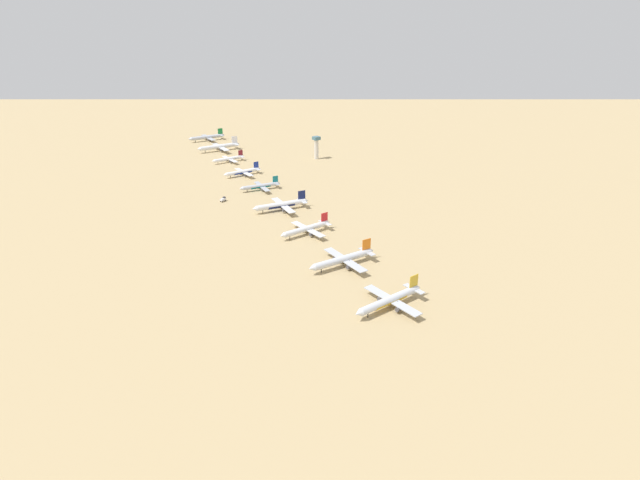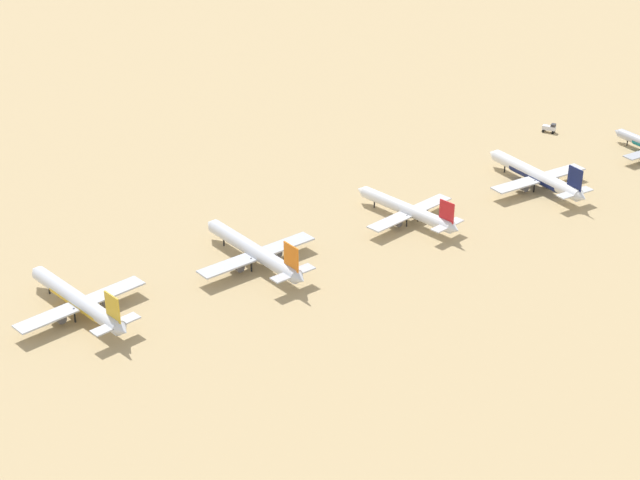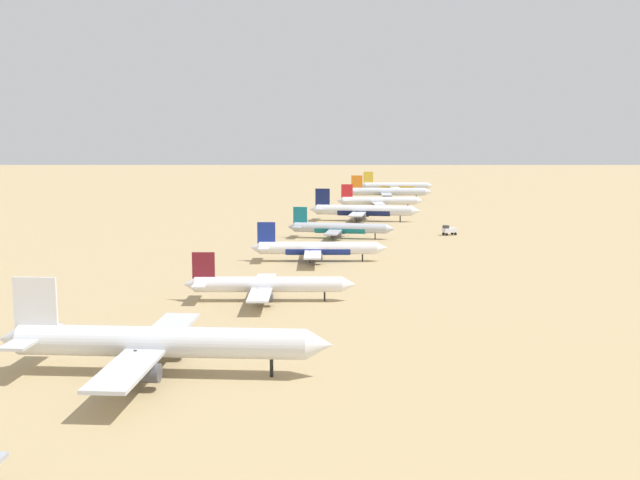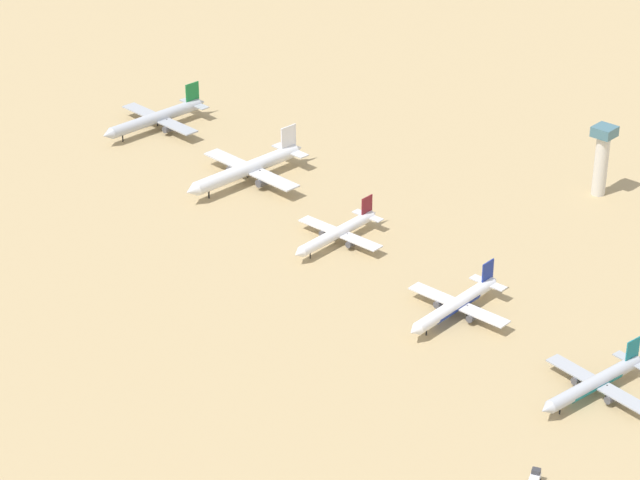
{
  "view_description": "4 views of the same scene",
  "coord_description": "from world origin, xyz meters",
  "px_view_note": "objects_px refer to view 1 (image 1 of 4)",
  "views": [
    {
      "loc": [
        212.54,
        405.36,
        149.07
      ],
      "look_at": [
        29.37,
        138.25,
        6.82
      ],
      "focal_mm": 28.63,
      "sensor_mm": 36.0,
      "label": 1
    },
    {
      "loc": [
        -192.61,
        335.91,
        153.52
      ],
      "look_at": [
        25.92,
        147.2,
        3.97
      ],
      "focal_mm": 57.27,
      "sensor_mm": 36.0,
      "label": 2
    },
    {
      "loc": [
        -3.77,
        -280.76,
        38.07
      ],
      "look_at": [
        -6.33,
        -50.48,
        6.12
      ],
      "focal_mm": 42.11,
      "sensor_mm": 36.0,
      "label": 3
    },
    {
      "loc": [
        266.62,
        141.64,
        202.82
      ],
      "look_at": [
        -10.0,
        -110.72,
        4.21
      ],
      "focal_mm": 74.48,
      "sensor_mm": 36.0,
      "label": 4
    }
  ],
  "objects_px": {
    "service_truck": "(223,199)",
    "control_tower": "(316,146)",
    "parked_jet_1": "(219,147)",
    "parked_jet_4": "(261,186)",
    "parked_jet_6": "(307,229)",
    "parked_jet_8": "(390,300)",
    "parked_jet_7": "(343,259)",
    "parked_jet_5": "(282,205)",
    "parked_jet_0": "(207,137)",
    "parked_jet_3": "(243,172)",
    "parked_jet_2": "(229,159)"
  },
  "relations": [
    {
      "from": "parked_jet_0",
      "to": "parked_jet_8",
      "type": "height_order",
      "value": "parked_jet_8"
    },
    {
      "from": "parked_jet_1",
      "to": "parked_jet_3",
      "type": "distance_m",
      "value": 112.86
    },
    {
      "from": "parked_jet_7",
      "to": "parked_jet_8",
      "type": "distance_m",
      "value": 56.84
    },
    {
      "from": "control_tower",
      "to": "parked_jet_8",
      "type": "bearing_deg",
      "value": 63.13
    },
    {
      "from": "parked_jet_0",
      "to": "parked_jet_6",
      "type": "bearing_deg",
      "value": 79.26
    },
    {
      "from": "parked_jet_5",
      "to": "control_tower",
      "type": "height_order",
      "value": "control_tower"
    },
    {
      "from": "parked_jet_8",
      "to": "service_truck",
      "type": "xyz_separation_m",
      "value": [
        1.6,
        -217.12,
        -2.71
      ]
    },
    {
      "from": "parked_jet_3",
      "to": "parked_jet_7",
      "type": "relative_size",
      "value": 0.82
    },
    {
      "from": "parked_jet_0",
      "to": "parked_jet_3",
      "type": "distance_m",
      "value": 173.4
    },
    {
      "from": "parked_jet_7",
      "to": "service_truck",
      "type": "height_order",
      "value": "parked_jet_7"
    },
    {
      "from": "parked_jet_1",
      "to": "service_truck",
      "type": "xyz_separation_m",
      "value": [
        74.07,
        172.23,
        -3.22
      ]
    },
    {
      "from": "parked_jet_5",
      "to": "parked_jet_1",
      "type": "bearing_deg",
      "value": -101.02
    },
    {
      "from": "parked_jet_6",
      "to": "parked_jet_8",
      "type": "bearing_deg",
      "value": 80.62
    },
    {
      "from": "parked_jet_4",
      "to": "control_tower",
      "type": "relative_size",
      "value": 1.58
    },
    {
      "from": "parked_jet_6",
      "to": "service_truck",
      "type": "relative_size",
      "value": 8.06
    },
    {
      "from": "parked_jet_1",
      "to": "parked_jet_3",
      "type": "relative_size",
      "value": 1.3
    },
    {
      "from": "parked_jet_0",
      "to": "parked_jet_3",
      "type": "relative_size",
      "value": 1.18
    },
    {
      "from": "parked_jet_6",
      "to": "parked_jet_7",
      "type": "height_order",
      "value": "parked_jet_7"
    },
    {
      "from": "parked_jet_1",
      "to": "parked_jet_0",
      "type": "bearing_deg",
      "value": -99.41
    },
    {
      "from": "parked_jet_3",
      "to": "control_tower",
      "type": "bearing_deg",
      "value": -172.39
    },
    {
      "from": "parked_jet_3",
      "to": "parked_jet_5",
      "type": "bearing_deg",
      "value": 80.13
    },
    {
      "from": "parked_jet_1",
      "to": "parked_jet_4",
      "type": "bearing_deg",
      "value": 79.05
    },
    {
      "from": "parked_jet_4",
      "to": "parked_jet_5",
      "type": "height_order",
      "value": "parked_jet_5"
    },
    {
      "from": "parked_jet_0",
      "to": "parked_jet_2",
      "type": "relative_size",
      "value": 1.24
    },
    {
      "from": "parked_jet_1",
      "to": "parked_jet_8",
      "type": "xyz_separation_m",
      "value": [
        72.46,
        389.35,
        -0.5
      ]
    },
    {
      "from": "parked_jet_7",
      "to": "parked_jet_2",
      "type": "bearing_deg",
      "value": -100.15
    },
    {
      "from": "parked_jet_1",
      "to": "parked_jet_3",
      "type": "bearing_deg",
      "value": 77.83
    },
    {
      "from": "parked_jet_1",
      "to": "parked_jet_6",
      "type": "distance_m",
      "value": 280.6
    },
    {
      "from": "service_truck",
      "to": "parked_jet_8",
      "type": "bearing_deg",
      "value": 90.42
    },
    {
      "from": "parked_jet_4",
      "to": "service_truck",
      "type": "xyz_separation_m",
      "value": [
        42.67,
        9.93,
        -1.81
      ]
    },
    {
      "from": "parked_jet_4",
      "to": "control_tower",
      "type": "height_order",
      "value": "control_tower"
    },
    {
      "from": "parked_jet_0",
      "to": "parked_jet_6",
      "type": "height_order",
      "value": "parked_jet_0"
    },
    {
      "from": "service_truck",
      "to": "parked_jet_2",
      "type": "bearing_deg",
      "value": -117.37
    },
    {
      "from": "parked_jet_5",
      "to": "service_truck",
      "type": "height_order",
      "value": "parked_jet_5"
    },
    {
      "from": "parked_jet_0",
      "to": "parked_jet_2",
      "type": "height_order",
      "value": "parked_jet_0"
    },
    {
      "from": "parked_jet_2",
      "to": "control_tower",
      "type": "relative_size",
      "value": 1.57
    },
    {
      "from": "service_truck",
      "to": "parked_jet_7",
      "type": "bearing_deg",
      "value": 93.94
    },
    {
      "from": "parked_jet_6",
      "to": "parked_jet_3",
      "type": "bearing_deg",
      "value": -100.25
    },
    {
      "from": "parked_jet_7",
      "to": "parked_jet_0",
      "type": "bearing_deg",
      "value": -100.5
    },
    {
      "from": "parked_jet_4",
      "to": "parked_jet_8",
      "type": "bearing_deg",
      "value": 79.75
    },
    {
      "from": "control_tower",
      "to": "parked_jet_7",
      "type": "bearing_deg",
      "value": 59.6
    },
    {
      "from": "parked_jet_1",
      "to": "parked_jet_4",
      "type": "distance_m",
      "value": 165.32
    },
    {
      "from": "parked_jet_1",
      "to": "service_truck",
      "type": "height_order",
      "value": "parked_jet_1"
    },
    {
      "from": "service_truck",
      "to": "control_tower",
      "type": "height_order",
      "value": "control_tower"
    },
    {
      "from": "parked_jet_0",
      "to": "parked_jet_2",
      "type": "bearing_deg",
      "value": 78.64
    },
    {
      "from": "parked_jet_4",
      "to": "parked_jet_7",
      "type": "xyz_separation_m",
      "value": [
        31.58,
        171.0,
        1.07
      ]
    },
    {
      "from": "service_truck",
      "to": "control_tower",
      "type": "bearing_deg",
      "value": -153.33
    },
    {
      "from": "parked_jet_4",
      "to": "parked_jet_8",
      "type": "height_order",
      "value": "parked_jet_8"
    },
    {
      "from": "parked_jet_0",
      "to": "parked_jet_8",
      "type": "xyz_separation_m",
      "value": [
        82.37,
        449.12,
        -0.02
      ]
    },
    {
      "from": "parked_jet_2",
      "to": "parked_jet_7",
      "type": "relative_size",
      "value": 0.78
    }
  ]
}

